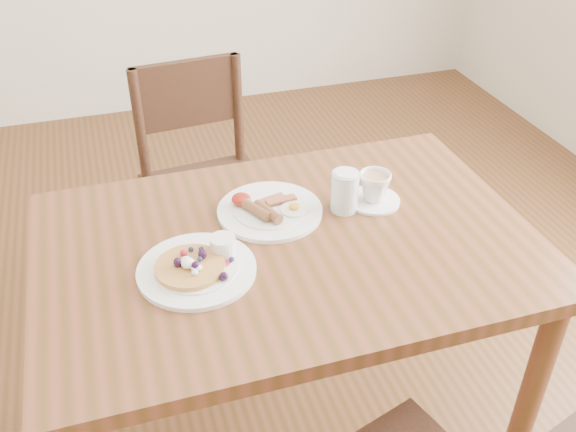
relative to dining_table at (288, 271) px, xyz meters
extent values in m
cube|color=brown|center=(0.00, 0.00, 0.08)|extent=(1.20, 0.80, 0.04)
cylinder|color=brown|center=(0.54, -0.34, -0.30)|extent=(0.06, 0.06, 0.71)
cylinder|color=brown|center=(0.54, 0.34, -0.30)|extent=(0.06, 0.06, 0.71)
cylinder|color=brown|center=(-0.54, 0.34, -0.30)|extent=(0.06, 0.06, 0.71)
cube|color=#3B2215|center=(-0.07, 0.72, -0.20)|extent=(0.46, 0.46, 0.04)
cylinder|color=#3B2215|center=(-0.23, 0.52, -0.44)|extent=(0.04, 0.04, 0.43)
cylinder|color=#3B2215|center=(0.13, 0.56, -0.44)|extent=(0.04, 0.04, 0.43)
cylinder|color=#3B2215|center=(-0.26, 0.88, -0.44)|extent=(0.04, 0.04, 0.43)
cylinder|color=#3B2215|center=(0.10, 0.91, -0.44)|extent=(0.04, 0.04, 0.43)
cylinder|color=#3B2215|center=(0.10, 0.91, 0.01)|extent=(0.04, 0.04, 0.43)
cylinder|color=#3B2215|center=(-0.26, 0.88, 0.01)|extent=(0.04, 0.04, 0.43)
cube|color=#3B2215|center=(-0.08, 0.91, 0.11)|extent=(0.38, 0.07, 0.24)
cylinder|color=white|center=(-0.23, -0.05, 0.10)|extent=(0.27, 0.27, 0.01)
cylinder|color=white|center=(-0.23, -0.05, 0.11)|extent=(0.19, 0.19, 0.01)
cylinder|color=#B22D59|center=(-0.18, -0.04, 0.12)|extent=(0.07, 0.07, 0.00)
cylinder|color=#C68C47|center=(-0.25, -0.06, 0.12)|extent=(0.16, 0.16, 0.01)
ellipsoid|color=white|center=(-0.25, -0.06, 0.14)|extent=(0.03, 0.03, 0.02)
ellipsoid|color=white|center=(-0.24, -0.09, 0.13)|extent=(0.02, 0.02, 0.01)
cylinder|color=white|center=(-0.16, -0.02, 0.13)|extent=(0.06, 0.06, 0.04)
cylinder|color=#591E07|center=(-0.16, -0.02, 0.15)|extent=(0.05, 0.05, 0.00)
sphere|color=black|center=(-0.22, -0.04, 0.14)|extent=(0.02, 0.02, 0.02)
sphere|color=#1E234C|center=(-0.22, -0.02, 0.13)|extent=(0.01, 0.01, 0.01)
sphere|color=#1E234C|center=(-0.24, -0.01, 0.13)|extent=(0.01, 0.01, 0.01)
sphere|color=#B21938|center=(-0.25, -0.03, 0.13)|extent=(0.02, 0.02, 0.02)
sphere|color=black|center=(-0.27, -0.04, 0.14)|extent=(0.02, 0.02, 0.02)
sphere|color=#1E234C|center=(-0.26, -0.07, 0.13)|extent=(0.01, 0.01, 0.01)
sphere|color=black|center=(-0.24, -0.06, 0.14)|extent=(0.02, 0.02, 0.02)
sphere|color=#1E234C|center=(-0.22, -0.06, 0.13)|extent=(0.01, 0.01, 0.01)
sphere|color=#1E234C|center=(-0.17, -0.10, 0.12)|extent=(0.01, 0.01, 0.01)
sphere|color=#B21938|center=(-0.15, -0.06, 0.12)|extent=(0.01, 0.01, 0.01)
sphere|color=black|center=(-0.16, -0.02, 0.12)|extent=(0.02, 0.02, 0.02)
sphere|color=#1E234C|center=(-0.18, 0.01, 0.12)|extent=(0.01, 0.01, 0.01)
cylinder|color=white|center=(-0.01, 0.12, 0.10)|extent=(0.27, 0.27, 0.01)
cylinder|color=white|center=(-0.01, 0.12, 0.11)|extent=(0.19, 0.19, 0.01)
cylinder|color=brown|center=(-0.05, 0.10, 0.13)|extent=(0.06, 0.10, 0.03)
cylinder|color=brown|center=(-0.02, 0.09, 0.13)|extent=(0.06, 0.10, 0.03)
cube|color=maroon|center=(0.00, 0.15, 0.12)|extent=(0.08, 0.04, 0.01)
cube|color=maroon|center=(0.03, 0.14, 0.12)|extent=(0.08, 0.03, 0.01)
cylinder|color=white|center=(0.05, 0.09, 0.12)|extent=(0.07, 0.07, 0.00)
ellipsoid|color=yellow|center=(0.05, 0.09, 0.13)|extent=(0.03, 0.03, 0.01)
ellipsoid|color=#A5190F|center=(-0.07, 0.16, 0.13)|extent=(0.05, 0.05, 0.03)
cylinder|color=white|center=(0.26, 0.09, 0.10)|extent=(0.14, 0.14, 0.01)
imported|color=white|center=(0.26, 0.09, 0.15)|extent=(0.09, 0.09, 0.08)
cylinder|color=tan|center=(0.26, 0.09, 0.17)|extent=(0.07, 0.07, 0.00)
cylinder|color=silver|center=(0.18, 0.08, 0.15)|extent=(0.07, 0.07, 0.11)
camera|label=1|loc=(-0.37, -1.19, 1.03)|focal=40.00mm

